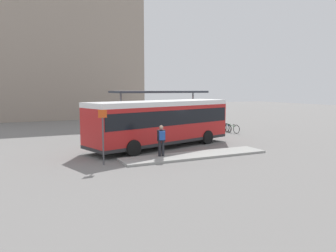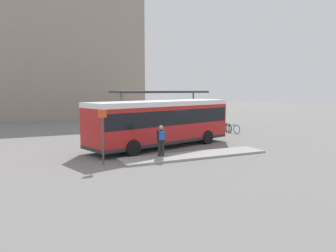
# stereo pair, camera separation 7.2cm
# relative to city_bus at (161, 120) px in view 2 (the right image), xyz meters

# --- Properties ---
(ground_plane) EXTENTS (120.00, 120.00, 0.00)m
(ground_plane) POSITION_rel_city_bus_xyz_m (-0.01, -0.00, -1.79)
(ground_plane) COLOR slate
(curb_island) EXTENTS (8.73, 1.80, 0.12)m
(curb_island) POSITION_rel_city_bus_xyz_m (0.53, -3.60, -1.73)
(curb_island) COLOR #9E9E99
(curb_island) RESTS_ON ground_plane
(city_bus) EXTENTS (10.57, 5.42, 3.05)m
(city_bus) POSITION_rel_city_bus_xyz_m (0.00, 0.00, 0.00)
(city_bus) COLOR red
(city_bus) RESTS_ON ground_plane
(pedestrian_waiting) EXTENTS (0.46, 0.50, 1.72)m
(pedestrian_waiting) POSITION_rel_city_bus_xyz_m (-1.46, -3.31, -0.68)
(pedestrian_waiting) COLOR #232328
(pedestrian_waiting) RESTS_ON curb_island
(bicycle_green) EXTENTS (0.48, 1.79, 0.77)m
(bicycle_green) POSITION_rel_city_bus_xyz_m (8.44, 3.69, -1.40)
(bicycle_green) COLOR black
(bicycle_green) RESTS_ON ground_plane
(bicycle_blue) EXTENTS (0.48, 1.65, 0.72)m
(bicycle_blue) POSITION_rel_city_bus_xyz_m (8.43, 4.41, -1.43)
(bicycle_blue) COLOR black
(bicycle_blue) RESTS_ON ground_plane
(bicycle_yellow) EXTENTS (0.48, 1.77, 0.77)m
(bicycle_yellow) POSITION_rel_city_bus_xyz_m (8.45, 5.13, -1.40)
(bicycle_yellow) COLOR black
(bicycle_yellow) RESTS_ON ground_plane
(station_shelter) EXTENTS (8.17, 3.41, 3.66)m
(station_shelter) POSITION_rel_city_bus_xyz_m (2.90, 7.00, 1.72)
(station_shelter) COLOR #383D47
(station_shelter) RESTS_ON ground_plane
(potted_planter_near_shelter) EXTENTS (0.82, 0.82, 1.20)m
(potted_planter_near_shelter) POSITION_rel_city_bus_xyz_m (0.05, 3.92, -1.17)
(potted_planter_near_shelter) COLOR slate
(potted_planter_near_shelter) RESTS_ON ground_plane
(potted_planter_far_side) EXTENTS (0.93, 0.93, 1.41)m
(potted_planter_far_side) POSITION_rel_city_bus_xyz_m (4.99, 4.50, -1.05)
(potted_planter_far_side) COLOR slate
(potted_planter_far_side) RESTS_ON ground_plane
(platform_sign) EXTENTS (0.44, 0.08, 2.80)m
(platform_sign) POSITION_rel_city_bus_xyz_m (-4.75, -3.49, -0.23)
(platform_sign) COLOR #4C4C51
(platform_sign) RESTS_ON ground_plane
(station_building) EXTENTS (24.30, 15.17, 17.08)m
(station_building) POSITION_rel_city_bus_xyz_m (-4.93, 29.24, 6.75)
(station_building) COLOR gray
(station_building) RESTS_ON ground_plane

